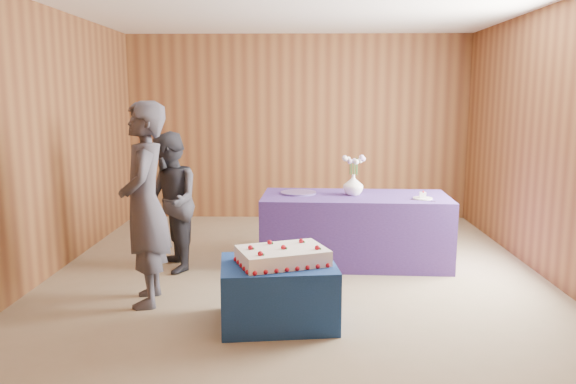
{
  "coord_description": "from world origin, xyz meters",
  "views": [
    {
      "loc": [
        0.03,
        -5.33,
        1.8
      ],
      "look_at": [
        -0.08,
        0.1,
        0.88
      ],
      "focal_mm": 35.0,
      "sensor_mm": 36.0,
      "label": 1
    }
  ],
  "objects_px": {
    "cake_table": "(278,293)",
    "serving_table": "(355,229)",
    "vase": "(353,185)",
    "guest_right": "(169,202)",
    "sheet_cake": "(282,256)",
    "guest_left": "(145,205)"
  },
  "relations": [
    {
      "from": "cake_table",
      "to": "serving_table",
      "type": "xyz_separation_m",
      "value": [
        0.77,
        1.68,
        0.12
      ]
    },
    {
      "from": "cake_table",
      "to": "vase",
      "type": "relative_size",
      "value": 3.98
    },
    {
      "from": "serving_table",
      "to": "guest_right",
      "type": "distance_m",
      "value": 2.01
    },
    {
      "from": "cake_table",
      "to": "sheet_cake",
      "type": "xyz_separation_m",
      "value": [
        0.04,
        -0.02,
        0.31
      ]
    },
    {
      "from": "serving_table",
      "to": "vase",
      "type": "bearing_deg",
      "value": 151.63
    },
    {
      "from": "cake_table",
      "to": "guest_right",
      "type": "relative_size",
      "value": 0.62
    },
    {
      "from": "cake_table",
      "to": "sheet_cake",
      "type": "bearing_deg",
      "value": -30.57
    },
    {
      "from": "guest_left",
      "to": "guest_right",
      "type": "distance_m",
      "value": 0.96
    },
    {
      "from": "serving_table",
      "to": "guest_right",
      "type": "xyz_separation_m",
      "value": [
        -1.95,
        -0.32,
        0.35
      ]
    },
    {
      "from": "guest_right",
      "to": "cake_table",
      "type": "bearing_deg",
      "value": 15.04
    },
    {
      "from": "cake_table",
      "to": "vase",
      "type": "distance_m",
      "value": 1.95
    },
    {
      "from": "serving_table",
      "to": "guest_right",
      "type": "relative_size",
      "value": 1.38
    },
    {
      "from": "cake_table",
      "to": "guest_left",
      "type": "distance_m",
      "value": 1.39
    },
    {
      "from": "sheet_cake",
      "to": "guest_left",
      "type": "relative_size",
      "value": 0.46
    },
    {
      "from": "guest_left",
      "to": "guest_right",
      "type": "relative_size",
      "value": 1.22
    },
    {
      "from": "vase",
      "to": "guest_left",
      "type": "xyz_separation_m",
      "value": [
        -1.91,
        -1.28,
        0.02
      ]
    },
    {
      "from": "cake_table",
      "to": "guest_left",
      "type": "bearing_deg",
      "value": 153.16
    },
    {
      "from": "guest_right",
      "to": "sheet_cake",
      "type": "bearing_deg",
      "value": 15.57
    },
    {
      "from": "cake_table",
      "to": "guest_left",
      "type": "xyz_separation_m",
      "value": [
        -1.17,
        0.42,
        0.63
      ]
    },
    {
      "from": "vase",
      "to": "guest_right",
      "type": "height_order",
      "value": "guest_right"
    },
    {
      "from": "sheet_cake",
      "to": "vase",
      "type": "xyz_separation_m",
      "value": [
        0.71,
        1.71,
        0.3
      ]
    },
    {
      "from": "cake_table",
      "to": "guest_left",
      "type": "height_order",
      "value": "guest_left"
    }
  ]
}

